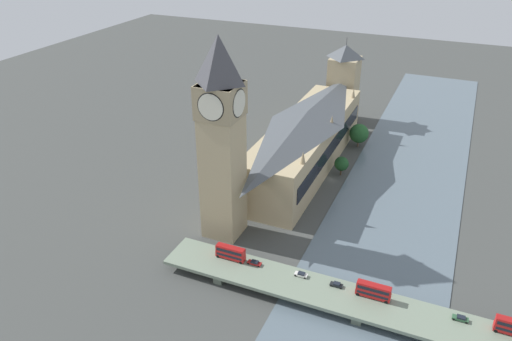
{
  "coord_description": "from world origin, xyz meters",
  "views": [
    {
      "loc": [
        -47.3,
        196.2,
        110.68
      ],
      "look_at": [
        19.88,
        41.02,
        20.73
      ],
      "focal_mm": 35.0,
      "sensor_mm": 36.0,
      "label": 1
    }
  ],
  "objects_px": {
    "road_bridge": "(361,304)",
    "car_northbound_lead": "(301,274)",
    "victoria_tower": "(343,84)",
    "car_northbound_tail": "(255,263)",
    "clock_tower": "(221,135)",
    "car_southbound_lead": "(461,318)",
    "double_decker_bus_lead": "(374,290)",
    "car_southbound_mid": "(337,285)",
    "double_decker_bus_rear": "(231,252)",
    "parliament_hall": "(306,140)"
  },
  "relations": [
    {
      "from": "parliament_hall",
      "to": "clock_tower",
      "type": "bearing_deg",
      "value": 80.05
    },
    {
      "from": "double_decker_bus_rear",
      "to": "car_northbound_tail",
      "type": "bearing_deg",
      "value": -176.81
    },
    {
      "from": "victoria_tower",
      "to": "double_decker_bus_lead",
      "type": "distance_m",
      "value": 156.3
    },
    {
      "from": "clock_tower",
      "to": "double_decker_bus_rear",
      "type": "bearing_deg",
      "value": 121.91
    },
    {
      "from": "double_decker_bus_rear",
      "to": "car_northbound_tail",
      "type": "xyz_separation_m",
      "value": [
        -8.65,
        -0.48,
        -2.04
      ]
    },
    {
      "from": "victoria_tower",
      "to": "car_southbound_mid",
      "type": "height_order",
      "value": "victoria_tower"
    },
    {
      "from": "car_northbound_lead",
      "to": "car_northbound_tail",
      "type": "xyz_separation_m",
      "value": [
        16.27,
        0.52,
        -0.0
      ]
    },
    {
      "from": "parliament_hall",
      "to": "victoria_tower",
      "type": "bearing_deg",
      "value": -89.95
    },
    {
      "from": "car_northbound_lead",
      "to": "car_southbound_mid",
      "type": "height_order",
      "value": "car_northbound_lead"
    },
    {
      "from": "clock_tower",
      "to": "double_decker_bus_rear",
      "type": "xyz_separation_m",
      "value": [
        -11.95,
        19.19,
        -33.44
      ]
    },
    {
      "from": "parliament_hall",
      "to": "double_decker_bus_lead",
      "type": "relative_size",
      "value": 10.01
    },
    {
      "from": "clock_tower",
      "to": "car_southbound_mid",
      "type": "relative_size",
      "value": 18.68
    },
    {
      "from": "double_decker_bus_lead",
      "to": "car_southbound_lead",
      "type": "distance_m",
      "value": 25.43
    },
    {
      "from": "victoria_tower",
      "to": "car_southbound_lead",
      "type": "distance_m",
      "value": 165.74
    },
    {
      "from": "car_northbound_tail",
      "to": "car_southbound_mid",
      "type": "relative_size",
      "value": 1.17
    },
    {
      "from": "car_northbound_tail",
      "to": "car_southbound_mid",
      "type": "height_order",
      "value": "car_northbound_tail"
    },
    {
      "from": "road_bridge",
      "to": "double_decker_bus_rear",
      "type": "distance_m",
      "value": 45.92
    },
    {
      "from": "road_bridge",
      "to": "double_decker_bus_rear",
      "type": "xyz_separation_m",
      "value": [
        45.69,
        -2.83,
        3.6
      ]
    },
    {
      "from": "car_northbound_tail",
      "to": "parliament_hall",
      "type": "bearing_deg",
      "value": -83.48
    },
    {
      "from": "double_decker_bus_lead",
      "to": "car_southbound_lead",
      "type": "height_order",
      "value": "double_decker_bus_lead"
    },
    {
      "from": "car_southbound_mid",
      "to": "car_southbound_lead",
      "type": "bearing_deg",
      "value": -179.97
    },
    {
      "from": "victoria_tower",
      "to": "double_decker_bus_rear",
      "type": "height_order",
      "value": "victoria_tower"
    },
    {
      "from": "clock_tower",
      "to": "victoria_tower",
      "type": "relative_size",
      "value": 1.58
    },
    {
      "from": "parliament_hall",
      "to": "clock_tower",
      "type": "xyz_separation_m",
      "value": [
        11.18,
        63.74,
        26.32
      ]
    },
    {
      "from": "clock_tower",
      "to": "car_southbound_lead",
      "type": "distance_m",
      "value": 94.49
    },
    {
      "from": "parliament_hall",
      "to": "car_northbound_lead",
      "type": "bearing_deg",
      "value": 107.41
    },
    {
      "from": "road_bridge",
      "to": "car_northbound_tail",
      "type": "relative_size",
      "value": 28.01
    },
    {
      "from": "parliament_hall",
      "to": "car_southbound_lead",
      "type": "bearing_deg",
      "value": 132.22
    },
    {
      "from": "car_northbound_tail",
      "to": "double_decker_bus_lead",
      "type": "bearing_deg",
      "value": 179.75
    },
    {
      "from": "road_bridge",
      "to": "double_decker_bus_rear",
      "type": "height_order",
      "value": "double_decker_bus_rear"
    },
    {
      "from": "car_southbound_lead",
      "to": "car_southbound_mid",
      "type": "relative_size",
      "value": 1.12
    },
    {
      "from": "car_southbound_lead",
      "to": "car_southbound_mid",
      "type": "height_order",
      "value": "car_southbound_lead"
    },
    {
      "from": "victoria_tower",
      "to": "double_decker_bus_rear",
      "type": "xyz_separation_m",
      "value": [
        -0.83,
        147.94,
        -14.81
      ]
    },
    {
      "from": "car_northbound_lead",
      "to": "car_southbound_lead",
      "type": "xyz_separation_m",
      "value": [
        -48.77,
        0.14,
        0.04
      ]
    },
    {
      "from": "victoria_tower",
      "to": "car_northbound_lead",
      "type": "relative_size",
      "value": 11.16
    },
    {
      "from": "road_bridge",
      "to": "car_northbound_lead",
      "type": "relative_size",
      "value": 31.06
    },
    {
      "from": "double_decker_bus_rear",
      "to": "road_bridge",
      "type": "bearing_deg",
      "value": 176.46
    },
    {
      "from": "parliament_hall",
      "to": "double_decker_bus_lead",
      "type": "xyz_separation_m",
      "value": [
        -49.12,
        82.62,
        -7.11
      ]
    },
    {
      "from": "double_decker_bus_rear",
      "to": "car_northbound_tail",
      "type": "distance_m",
      "value": 8.9
    },
    {
      "from": "double_decker_bus_lead",
      "to": "victoria_tower",
      "type": "bearing_deg",
      "value": -71.57
    },
    {
      "from": "car_northbound_tail",
      "to": "road_bridge",
      "type": "bearing_deg",
      "value": 174.9
    },
    {
      "from": "double_decker_bus_lead",
      "to": "car_northbound_tail",
      "type": "bearing_deg",
      "value": -0.25
    },
    {
      "from": "parliament_hall",
      "to": "car_southbound_lead",
      "type": "relative_size",
      "value": 23.62
    },
    {
      "from": "double_decker_bus_rear",
      "to": "car_southbound_lead",
      "type": "distance_m",
      "value": 73.73
    },
    {
      "from": "road_bridge",
      "to": "car_northbound_tail",
      "type": "height_order",
      "value": "car_northbound_tail"
    },
    {
      "from": "road_bridge",
      "to": "parliament_hall",
      "type": "bearing_deg",
      "value": -61.55
    },
    {
      "from": "double_decker_bus_rear",
      "to": "car_northbound_lead",
      "type": "relative_size",
      "value": 2.45
    },
    {
      "from": "clock_tower",
      "to": "car_northbound_tail",
      "type": "bearing_deg",
      "value": 137.76
    },
    {
      "from": "road_bridge",
      "to": "double_decker_bus_lead",
      "type": "relative_size",
      "value": 12.45
    },
    {
      "from": "double_decker_bus_rear",
      "to": "car_southbound_lead",
      "type": "relative_size",
      "value": 2.31
    }
  ]
}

